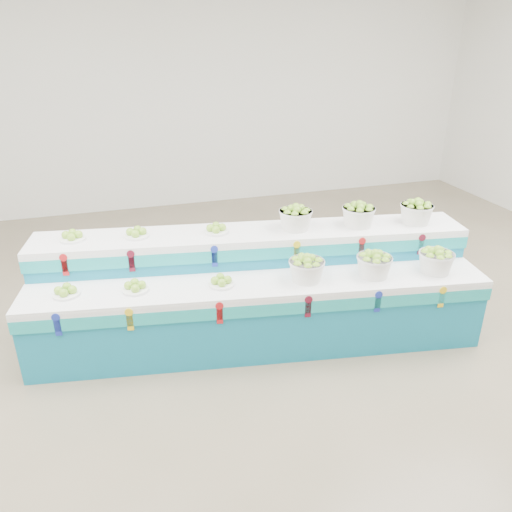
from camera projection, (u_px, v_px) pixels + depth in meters
name	position (u px, v px, depth m)	size (l,w,h in m)	color
ground	(304.00, 367.00, 4.59)	(10.00, 10.00, 0.00)	#6B604A
back_wall	(193.00, 85.00, 8.11)	(10.00, 10.00, 0.00)	silver
display_stand	(256.00, 289.00, 4.89)	(4.27, 1.10, 1.02)	#14789C
plate_lower_left	(66.00, 290.00, 4.33)	(0.24, 0.24, 0.10)	white
plate_lower_mid	(135.00, 286.00, 4.40)	(0.24, 0.24, 0.10)	white
plate_lower_right	(221.00, 280.00, 4.50)	(0.24, 0.24, 0.10)	white
basket_lower_left	(307.00, 268.00, 4.57)	(0.33, 0.33, 0.24)	silver
basket_lower_mid	(374.00, 264.00, 4.65)	(0.33, 0.33, 0.24)	silver
basket_lower_right	(436.00, 260.00, 4.72)	(0.33, 0.33, 0.24)	silver
plate_upper_left	(72.00, 235.00, 4.68)	(0.24, 0.24, 0.10)	white
plate_upper_mid	(136.00, 232.00, 4.75)	(0.24, 0.24, 0.10)	white
plate_upper_right	(216.00, 228.00, 4.85)	(0.24, 0.24, 0.10)	white
basket_upper_left	(296.00, 217.00, 4.92)	(0.33, 0.33, 0.24)	silver
basket_upper_mid	(358.00, 214.00, 5.00)	(0.33, 0.33, 0.24)	silver
basket_upper_right	(416.00, 212.00, 5.08)	(0.33, 0.33, 0.24)	silver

